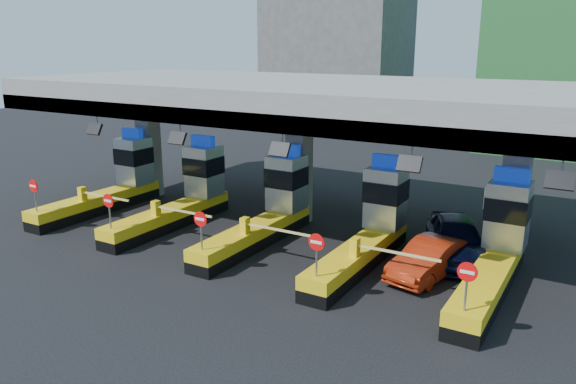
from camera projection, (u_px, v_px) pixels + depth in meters
The scene contains 10 objects.
ground at pixel (267, 239), 25.77m from camera, with size 120.00×120.00×0.00m, color black.
toll_canopy at pixel (298, 100), 26.57m from camera, with size 28.00×12.09×7.00m.
toll_lane_far_left at pixel (115, 182), 30.56m from camera, with size 4.43×8.00×4.16m.
toll_lane_left at pixel (186, 194), 28.10m from camera, with size 4.43×8.00×4.16m.
toll_lane_center at pixel (270, 209), 25.64m from camera, with size 4.43×8.00×4.16m.
toll_lane_right at pixel (372, 226), 23.18m from camera, with size 4.43×8.00×4.16m.
toll_lane_far_right at pixel (498, 248), 20.72m from camera, with size 4.43×8.00×4.16m.
bg_building_concrete at pixel (337, 40), 60.26m from camera, with size 14.00×10.00×18.00m, color #4C4C49.
van at pixel (456, 238), 23.20m from camera, with size 2.14×5.32×1.81m, color black.
red_car at pixel (430, 259), 21.54m from camera, with size 1.52×4.35×1.43m, color #9E230C.
Camera 1 is at (13.25, -20.44, 8.76)m, focal length 35.00 mm.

